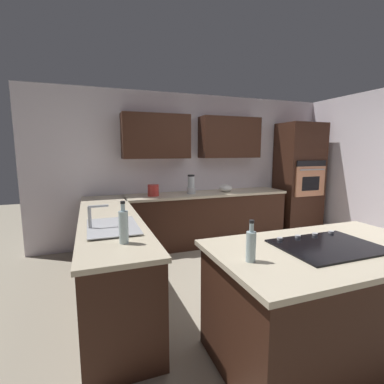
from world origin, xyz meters
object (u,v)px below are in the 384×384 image
object	(u,v)px
mixing_bowl	(226,188)
wall_oven	(299,179)
cooktop	(328,246)
oil_bottle	(251,245)
blender	(191,186)
dish_soap_bottle	(124,226)
kettle	(153,190)
sink_unit	(112,226)

from	to	relation	value
mixing_bowl	wall_oven	bearing A→B (deg)	-179.78
cooktop	oil_bottle	world-z (taller)	oil_bottle
blender	mixing_bowl	distance (m)	0.65
cooktop	mixing_bowl	bearing A→B (deg)	-101.32
cooktop	wall_oven	bearing A→B (deg)	-127.41
wall_oven	dish_soap_bottle	xyz separation A→B (m)	(3.62, 2.21, -0.03)
cooktop	blender	bearing A→B (deg)	-88.29
wall_oven	oil_bottle	bearing A→B (deg)	45.01
kettle	cooktop	bearing A→B (deg)	104.57
cooktop	dish_soap_bottle	world-z (taller)	dish_soap_bottle
sink_unit	dish_soap_bottle	bearing A→B (deg)	96.95
blender	kettle	bearing A→B (deg)	0.00
blender	kettle	size ratio (longest dim) A/B	1.76
kettle	oil_bottle	distance (m)	2.87
wall_oven	kettle	bearing A→B (deg)	0.12
sink_unit	dish_soap_bottle	world-z (taller)	dish_soap_bottle
wall_oven	mixing_bowl	world-z (taller)	wall_oven
wall_oven	dish_soap_bottle	world-z (taller)	wall_oven
wall_oven	oil_bottle	xyz separation A→B (m)	(2.87, 2.88, -0.06)
kettle	sink_unit	bearing A→B (deg)	65.70
cooktop	kettle	xyz separation A→B (m)	(0.73, -2.83, 0.08)
wall_oven	sink_unit	distance (m)	4.07
dish_soap_bottle	oil_bottle	xyz separation A→B (m)	(-0.75, 0.66, -0.03)
oil_bottle	blender	bearing A→B (deg)	-102.28
sink_unit	cooktop	world-z (taller)	sink_unit
cooktop	dish_soap_bottle	size ratio (longest dim) A/B	2.24
mixing_bowl	dish_soap_bottle	bearing A→B (deg)	47.49
dish_soap_bottle	wall_oven	bearing A→B (deg)	-148.59
sink_unit	mixing_bowl	xyz separation A→B (m)	(-2.08, -1.72, 0.05)
kettle	oil_bottle	xyz separation A→B (m)	(-0.03, 2.87, 0.02)
cooktop	dish_soap_bottle	bearing A→B (deg)	-23.14
blender	dish_soap_bottle	bearing A→B (deg)	58.13
mixing_bowl	dish_soap_bottle	xyz separation A→B (m)	(2.02, 2.20, 0.08)
dish_soap_bottle	kettle	bearing A→B (deg)	-108.09
kettle	blender	bearing A→B (deg)	180.00
oil_bottle	cooktop	bearing A→B (deg)	-176.49
wall_oven	kettle	world-z (taller)	wall_oven
mixing_bowl	blender	bearing A→B (deg)	0.00
wall_oven	dish_soap_bottle	size ratio (longest dim) A/B	6.30
cooktop	dish_soap_bottle	distance (m)	1.59
sink_unit	oil_bottle	size ratio (longest dim) A/B	2.48
mixing_bowl	oil_bottle	world-z (taller)	oil_bottle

